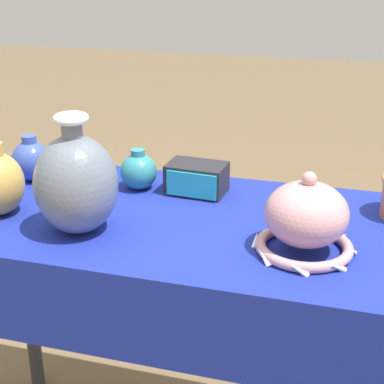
% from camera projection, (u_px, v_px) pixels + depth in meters
% --- Properties ---
extents(display_table, '(1.26, 0.56, 0.78)m').
position_uv_depth(display_table, '(178.00, 255.00, 1.37)').
color(display_table, '#38383D').
rests_on(display_table, ground_plane).
extents(vase_tall_bulbous, '(0.18, 0.18, 0.26)m').
position_uv_depth(vase_tall_bulbous, '(76.00, 183.00, 1.23)').
color(vase_tall_bulbous, slate).
rests_on(vase_tall_bulbous, display_table).
extents(vase_dome_bell, '(0.21, 0.21, 0.18)m').
position_uv_depth(vase_dome_bell, '(306.00, 220.00, 1.16)').
color(vase_dome_bell, '#D19399').
rests_on(vase_dome_bell, display_table).
extents(mosaic_tile_box, '(0.15, 0.11, 0.08)m').
position_uv_depth(mosaic_tile_box, '(197.00, 178.00, 1.46)').
color(mosaic_tile_box, '#232328').
rests_on(mosaic_tile_box, display_table).
extents(jar_round_cobalt, '(0.10, 0.10, 0.12)m').
position_uv_depth(jar_round_cobalt, '(31.00, 160.00, 1.53)').
color(jar_round_cobalt, '#3851A8').
rests_on(jar_round_cobalt, display_table).
extents(jar_round_teal, '(0.09, 0.09, 0.10)m').
position_uv_depth(jar_round_teal, '(139.00, 171.00, 1.48)').
color(jar_round_teal, teal).
rests_on(jar_round_teal, display_table).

